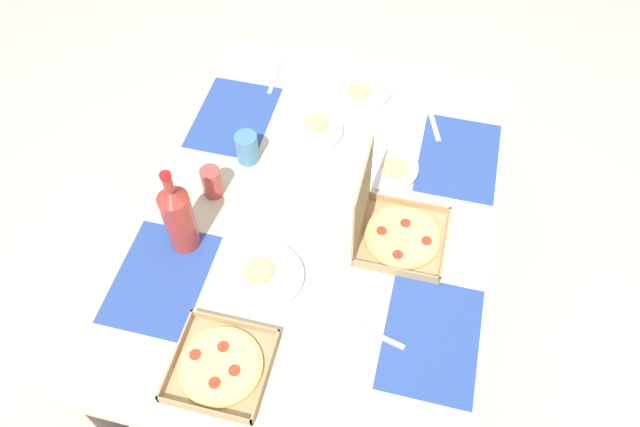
% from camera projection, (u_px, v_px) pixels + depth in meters
% --- Properties ---
extents(ground_plane, '(6.00, 6.00, 0.00)m').
position_uv_depth(ground_plane, '(320.00, 317.00, 2.55)').
color(ground_plane, beige).
extents(dining_table, '(1.50, 1.10, 0.73)m').
position_uv_depth(dining_table, '(320.00, 230.00, 2.04)').
color(dining_table, '#3F3328').
rests_on(dining_table, ground_plane).
extents(placemat_near_left, '(0.36, 0.26, 0.00)m').
position_uv_depth(placemat_near_left, '(431.00, 338.00, 1.71)').
color(placemat_near_left, '#2D4C9E').
rests_on(placemat_near_left, dining_table).
extents(placemat_near_right, '(0.36, 0.26, 0.00)m').
position_uv_depth(placemat_near_right, '(459.00, 157.00, 2.10)').
color(placemat_near_right, '#2D4C9E').
rests_on(placemat_near_right, dining_table).
extents(placemat_far_left, '(0.36, 0.26, 0.00)m').
position_uv_depth(placemat_far_left, '(161.00, 278.00, 1.82)').
color(placemat_far_left, '#2D4C9E').
rests_on(placemat_far_left, dining_table).
extents(placemat_far_right, '(0.36, 0.26, 0.00)m').
position_uv_depth(placemat_far_right, '(234.00, 117.00, 2.21)').
color(placemat_far_right, '#2D4C9E').
rests_on(placemat_far_right, dining_table).
extents(pizza_box_edge_far, '(0.26, 0.26, 0.04)m').
position_uv_depth(pizza_box_edge_far, '(221.00, 366.00, 1.65)').
color(pizza_box_edge_far, tan).
rests_on(pizza_box_edge_far, dining_table).
extents(pizza_box_corner_right, '(0.26, 0.27, 0.30)m').
position_uv_depth(pizza_box_corner_right, '(394.00, 229.00, 1.87)').
color(pizza_box_corner_right, tan).
rests_on(pizza_box_corner_right, dining_table).
extents(plate_near_left, '(0.21, 0.21, 0.03)m').
position_uv_depth(plate_near_left, '(363.00, 89.00, 2.28)').
color(plate_near_left, white).
rests_on(plate_near_left, dining_table).
extents(plate_far_left, '(0.22, 0.22, 0.03)m').
position_uv_depth(plate_far_left, '(265.00, 275.00, 1.82)').
color(plate_far_left, white).
rests_on(plate_far_left, dining_table).
extents(plate_middle, '(0.21, 0.21, 0.03)m').
position_uv_depth(plate_middle, '(388.00, 167.00, 2.06)').
color(plate_middle, white).
rests_on(plate_middle, dining_table).
extents(plate_far_right, '(0.21, 0.21, 0.03)m').
position_uv_depth(plate_far_right, '(314.00, 129.00, 2.16)').
color(plate_far_right, white).
rests_on(plate_far_right, dining_table).
extents(soda_bottle, '(0.09, 0.09, 0.32)m').
position_uv_depth(soda_bottle, '(178.00, 217.00, 1.79)').
color(soda_bottle, '#B2382D').
rests_on(soda_bottle, dining_table).
extents(cup_clear_right, '(0.07, 0.07, 0.11)m').
position_uv_depth(cup_clear_right, '(247.00, 148.00, 2.05)').
color(cup_clear_right, teal).
rests_on(cup_clear_right, dining_table).
extents(cup_clear_left, '(0.06, 0.06, 0.11)m').
position_uv_depth(cup_clear_left, '(212.00, 182.00, 1.97)').
color(cup_clear_left, '#BF4742').
rests_on(cup_clear_left, dining_table).
extents(fork_by_near_left, '(0.06, 0.19, 0.00)m').
position_uv_depth(fork_by_near_left, '(373.00, 333.00, 1.72)').
color(fork_by_near_left, '#B7B7BC').
rests_on(fork_by_near_left, dining_table).
extents(knife_by_near_right, '(0.20, 0.09, 0.00)m').
position_uv_depth(knife_by_near_right, '(432.00, 119.00, 2.20)').
color(knife_by_near_right, '#B7B7BC').
rests_on(knife_by_near_right, dining_table).
extents(fork_by_far_right, '(0.19, 0.03, 0.00)m').
position_uv_depth(fork_by_far_right, '(275.00, 76.00, 2.33)').
color(fork_by_far_right, '#B7B7BC').
rests_on(fork_by_far_right, dining_table).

